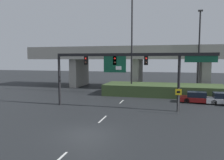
% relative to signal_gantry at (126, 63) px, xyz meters
% --- Properties ---
extents(ground_plane, '(160.00, 160.00, 0.00)m').
position_rel_signal_gantry_xyz_m(ground_plane, '(-1.25, -8.81, -4.94)').
color(ground_plane, black).
extents(lane_markings, '(0.14, 36.19, 0.01)m').
position_rel_signal_gantry_xyz_m(lane_markings, '(-1.25, 3.69, -4.94)').
color(lane_markings, silver).
rests_on(lane_markings, ground).
extents(signal_gantry, '(17.31, 0.44, 6.05)m').
position_rel_signal_gantry_xyz_m(signal_gantry, '(0.00, 0.00, 0.00)').
color(signal_gantry, black).
rests_on(signal_gantry, ground).
extents(speed_limit_sign, '(0.60, 0.11, 2.55)m').
position_rel_signal_gantry_xyz_m(speed_limit_sign, '(5.42, -1.12, -3.28)').
color(speed_limit_sign, '#4C4C4C').
rests_on(speed_limit_sign, ground).
extents(highway_light_pole_near, '(0.70, 0.36, 13.03)m').
position_rel_signal_gantry_xyz_m(highway_light_pole_near, '(9.10, 13.79, 1.95)').
color(highway_light_pole_near, black).
rests_on(highway_light_pole_near, ground).
extents(highway_light_pole_far, '(0.70, 0.36, 15.74)m').
position_rel_signal_gantry_xyz_m(highway_light_pole_far, '(-1.01, 10.01, 3.31)').
color(highway_light_pole_far, black).
rests_on(highway_light_pole_far, ground).
extents(overpass_bridge, '(41.44, 8.50, 7.72)m').
position_rel_signal_gantry_xyz_m(overpass_bridge, '(-1.25, 17.99, 0.41)').
color(overpass_bridge, gray).
rests_on(overpass_bridge, ground).
extents(grass_embankment, '(17.53, 6.01, 1.63)m').
position_rel_signal_gantry_xyz_m(grass_embankment, '(3.77, 10.21, -4.13)').
color(grass_embankment, '#384C28').
rests_on(grass_embankment, ground).
extents(parked_sedan_near_right, '(4.38, 2.19, 1.37)m').
position_rel_signal_gantry_xyz_m(parked_sedan_near_right, '(8.04, 5.38, -4.30)').
color(parked_sedan_near_right, maroon).
rests_on(parked_sedan_near_right, ground).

